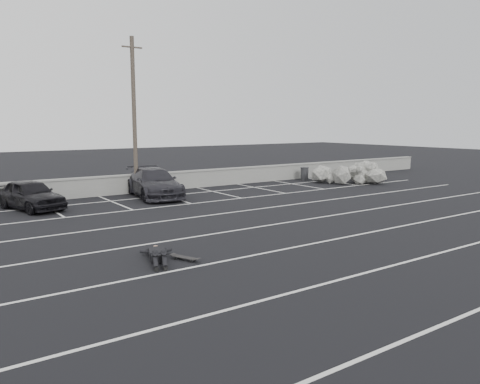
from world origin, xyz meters
TOP-DOWN VIEW (x-y plane):
  - ground at (0.00, 0.00)m, footprint 120.00×120.00m
  - seawall at (0.00, 14.00)m, footprint 50.00×0.45m
  - stall_lines at (-0.08, 4.41)m, footprint 36.00×20.05m
  - car_left at (-5.76, 11.80)m, footprint 2.72×4.33m
  - car_right at (0.40, 12.00)m, footprint 2.88×5.47m
  - utility_pole at (-0.11, 13.20)m, footprint 1.12×0.22m
  - trash_bin at (11.98, 12.95)m, footprint 0.61×0.61m
  - riprap_pile at (14.20, 10.18)m, footprint 5.21×4.15m
  - person at (-4.32, 1.38)m, footprint 2.57×3.10m
  - skateboard at (-3.76, 0.70)m, footprint 0.52×0.82m

SIDE VIEW (x-z plane):
  - ground at x=0.00m, z-range 0.00..0.00m
  - stall_lines at x=-0.08m, z-range 0.00..0.01m
  - skateboard at x=-3.76m, z-range 0.03..0.12m
  - person at x=-4.32m, z-range 0.00..0.50m
  - trash_bin at x=11.98m, z-range 0.01..0.90m
  - riprap_pile at x=14.20m, z-range -0.12..1.08m
  - seawall at x=0.00m, z-range 0.02..1.08m
  - car_left at x=-5.76m, z-range 0.00..1.37m
  - car_right at x=0.40m, z-range 0.00..1.51m
  - utility_pole at x=-0.11m, z-range 0.05..8.45m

